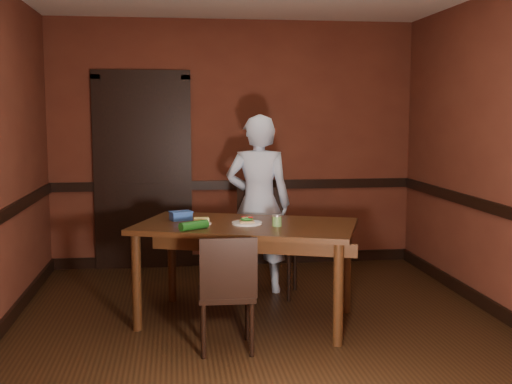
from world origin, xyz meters
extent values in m
cube|color=black|center=(0.00, 0.00, 0.00)|extent=(4.00, 4.50, 0.01)
cube|color=#58281A|center=(0.00, 2.25, 1.35)|extent=(4.00, 0.02, 2.70)
cube|color=#58281A|center=(0.00, -2.25, 1.35)|extent=(4.00, 0.02, 2.70)
cube|color=#58281A|center=(2.00, 0.00, 1.35)|extent=(0.02, 4.50, 2.70)
cube|color=black|center=(0.00, 2.23, 0.90)|extent=(4.00, 0.03, 0.10)
cube|color=black|center=(1.99, 0.00, 0.90)|extent=(0.03, 4.50, 0.10)
cube|color=black|center=(0.00, 2.23, 0.06)|extent=(4.00, 0.03, 0.12)
cube|color=black|center=(1.99, 0.00, 0.06)|extent=(0.03, 4.50, 0.12)
cube|color=black|center=(-1.00, 2.21, 1.02)|extent=(0.85, 0.04, 2.05)
cube|color=black|center=(-1.48, 2.23, 1.02)|extent=(0.10, 0.06, 2.15)
cube|color=black|center=(-0.52, 2.23, 1.02)|extent=(0.10, 0.06, 2.15)
cube|color=black|center=(-1.00, 2.23, 2.10)|extent=(1.05, 0.06, 0.10)
cube|color=#351D0D|center=(-0.09, 0.25, 0.40)|extent=(1.95, 1.49, 0.81)
imported|color=silver|center=(0.12, 1.13, 0.84)|extent=(0.68, 0.51, 1.68)
cylinder|color=white|center=(-0.09, 0.23, 0.81)|extent=(0.24, 0.24, 0.01)
cube|color=tan|center=(-0.09, 0.23, 0.83)|extent=(0.11, 0.10, 0.02)
ellipsoid|color=#25842C|center=(-0.09, 0.23, 0.85)|extent=(0.10, 0.09, 0.02)
cylinder|color=#B50F0D|center=(-0.11, 0.24, 0.86)|extent=(0.04, 0.04, 0.01)
cylinder|color=#B50F0D|center=(-0.06, 0.22, 0.86)|extent=(0.04, 0.04, 0.01)
cylinder|color=#96B75D|center=(-0.12, 0.20, 0.86)|extent=(0.03, 0.03, 0.01)
cylinder|color=#96B75D|center=(-0.07, 0.25, 0.86)|extent=(0.03, 0.03, 0.01)
cylinder|color=#96B75D|center=(-0.09, 0.23, 0.86)|extent=(0.03, 0.03, 0.01)
cylinder|color=#62994B|center=(0.13, 0.10, 0.85)|extent=(0.07, 0.07, 0.08)
cylinder|color=#B0B1AA|center=(0.13, 0.10, 0.89)|extent=(0.08, 0.08, 0.01)
cylinder|color=white|center=(-0.45, 0.28, 0.81)|extent=(0.16, 0.16, 0.01)
cube|color=#E3E174|center=(-0.45, 0.28, 0.84)|extent=(0.12, 0.08, 0.04)
cube|color=blue|center=(-0.61, 0.49, 0.84)|extent=(0.20, 0.16, 0.07)
cube|color=blue|center=(-0.61, 0.49, 0.88)|extent=(0.21, 0.17, 0.01)
cylinder|color=#154D15|center=(-0.52, 0.03, 0.84)|extent=(0.24, 0.19, 0.07)
camera|label=1|loc=(-0.66, -4.81, 1.69)|focal=45.00mm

